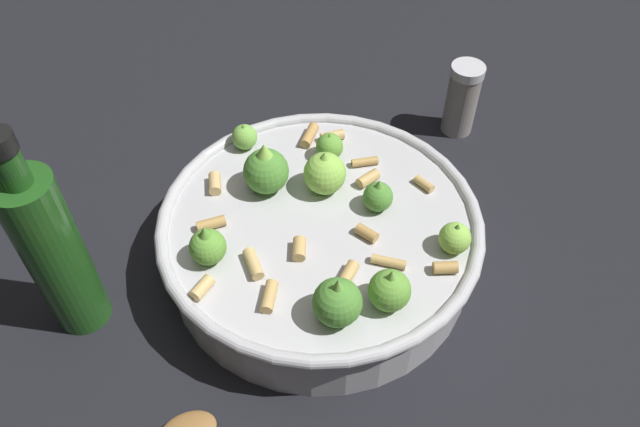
% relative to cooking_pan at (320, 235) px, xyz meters
% --- Properties ---
extents(ground_plane, '(2.40, 2.40, 0.00)m').
position_rel_cooking_pan_xyz_m(ground_plane, '(0.00, -0.00, -0.04)').
color(ground_plane, black).
extents(cooking_pan, '(0.33, 0.33, 0.13)m').
position_rel_cooking_pan_xyz_m(cooking_pan, '(0.00, 0.00, 0.00)').
color(cooking_pan, '#B7B7BC').
rests_on(cooking_pan, ground).
extents(pepper_shaker, '(0.04, 0.04, 0.10)m').
position_rel_cooking_pan_xyz_m(pepper_shaker, '(0.28, -0.07, 0.01)').
color(pepper_shaker, gray).
rests_on(pepper_shaker, ground).
extents(olive_oil_bottle, '(0.05, 0.05, 0.24)m').
position_rel_cooking_pan_xyz_m(olive_oil_bottle, '(-0.16, 0.19, 0.06)').
color(olive_oil_bottle, '#1E4C19').
rests_on(olive_oil_bottle, ground).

